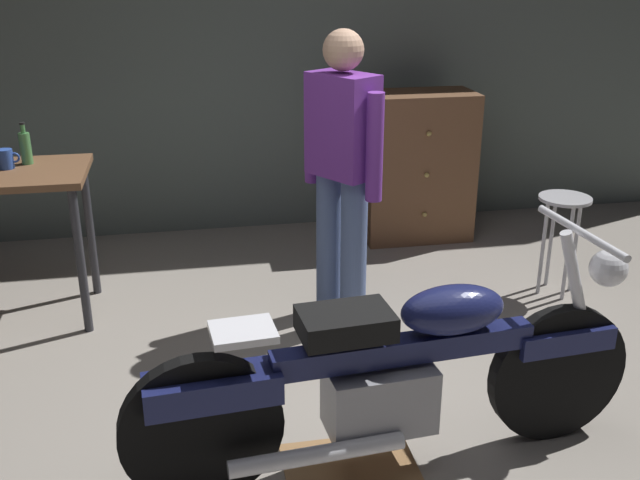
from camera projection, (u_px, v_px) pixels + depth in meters
The scene contains 9 objects.
ground_plane at pixel (338, 426), 3.40m from camera, with size 12.00×12.00×0.00m, color gray.
back_wall at pixel (261, 24), 5.40m from camera, with size 8.00×0.12×3.10m, color #56605B.
motorcycle at pixel (396, 372), 2.99m from camera, with size 2.19×0.60×1.00m.
person_standing at pixel (342, 167), 4.09m from camera, with size 0.39×0.49×1.67m.
shop_stool at pixel (563, 219), 4.57m from camera, with size 0.32×0.32×0.64m.
wooden_dresser at pixel (417, 166), 5.49m from camera, with size 0.80×0.47×1.10m.
drip_tray at pixel (350, 467), 3.12m from camera, with size 0.56×0.40×0.01m, color olive.
mug_blue_enamel at pixel (6, 159), 4.14m from camera, with size 0.12×0.08×0.11m.
bottle at pixel (25, 147), 4.22m from camera, with size 0.06×0.06×0.24m.
Camera 1 is at (-0.61, -2.79, 2.04)m, focal length 41.47 mm.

